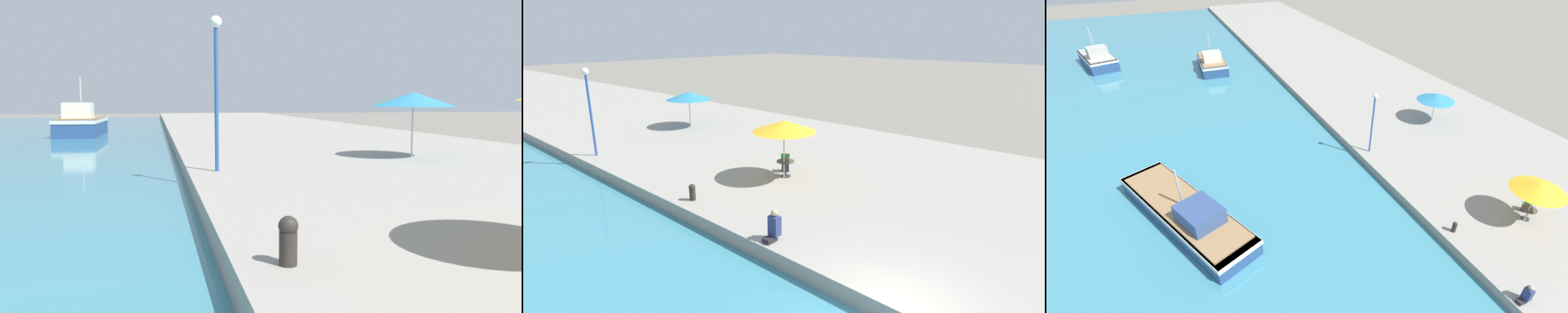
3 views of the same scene
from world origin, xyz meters
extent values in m
cube|color=gray|center=(8.00, 37.00, 0.28)|extent=(16.00, 90.00, 0.57)
cylinder|color=#B7B7B7|center=(4.97, 7.96, 1.71)|extent=(0.06, 0.06, 2.28)
cone|color=yellow|center=(4.97, 7.96, 2.94)|extent=(2.78, 2.78, 0.49)
cylinder|color=#B7B7B7|center=(8.38, 19.87, 1.58)|extent=(0.06, 0.06, 2.03)
cone|color=teal|center=(8.38, 19.87, 2.71)|extent=(3.04, 3.04, 0.53)
cylinder|color=#333338|center=(5.15, 8.04, 0.59)|extent=(0.44, 0.44, 0.04)
cylinder|color=#333338|center=(5.15, 8.04, 0.92)|extent=(0.08, 0.08, 0.70)
cylinder|color=#4C4742|center=(5.15, 8.04, 1.29)|extent=(0.80, 0.80, 0.04)
cube|color=#2D2D33|center=(5.69, 8.55, 0.79)|extent=(0.48, 0.48, 0.45)
cube|color=#2D8E42|center=(5.69, 8.55, 1.05)|extent=(0.57, 0.57, 0.06)
cube|color=#2D8E42|center=(5.55, 8.41, 1.28)|extent=(0.32, 0.33, 0.40)
cube|color=#232328|center=(0.35, 4.36, 0.65)|extent=(0.42, 0.28, 0.16)
cube|color=navy|center=(0.56, 4.36, 1.04)|extent=(0.26, 0.36, 0.63)
sphere|color=tan|center=(0.56, 4.36, 1.47)|extent=(0.23, 0.23, 0.23)
cylinder|color=#2D2823|center=(0.71, 8.89, 0.79)|extent=(0.24, 0.24, 0.45)
sphere|color=#2D2823|center=(0.71, 8.89, 1.09)|extent=(0.26, 0.26, 0.26)
cylinder|color=#28519E|center=(0.87, 17.72, 2.67)|extent=(0.12, 0.12, 4.20)
sphere|color=white|center=(0.87, 17.72, 4.95)|extent=(0.36, 0.36, 0.36)
camera|label=1|loc=(-0.95, 2.69, 2.72)|focal=35.00mm
camera|label=2|loc=(-7.71, -3.58, 6.76)|focal=28.00mm
camera|label=3|loc=(-11.93, -0.53, 14.26)|focal=24.00mm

